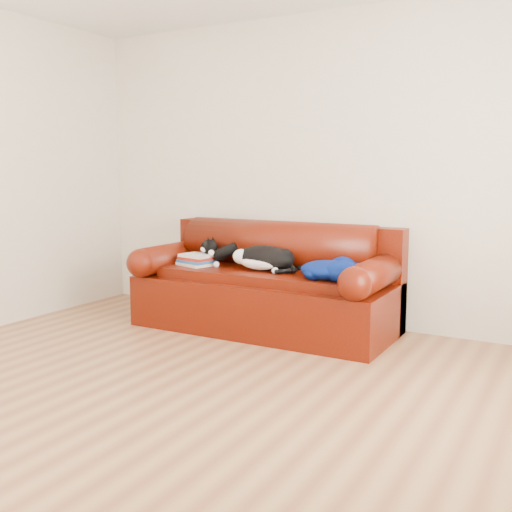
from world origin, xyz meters
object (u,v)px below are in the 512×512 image
at_px(sofa_base, 265,301).
at_px(book_stack, 196,260).
at_px(cat, 263,259).
at_px(blanket, 331,269).

bearing_deg(sofa_base, book_stack, -170.19).
relative_size(book_stack, cat, 0.47).
bearing_deg(sofa_base, cat, -75.90).
bearing_deg(cat, sofa_base, 97.65).
relative_size(sofa_base, cat, 2.95).
xyz_separation_m(cat, blanket, (0.61, -0.06, -0.03)).
distance_m(sofa_base, cat, 0.36).
xyz_separation_m(sofa_base, book_stack, (-0.60, -0.10, 0.31)).
bearing_deg(cat, book_stack, 178.27).
bearing_deg(book_stack, blanket, -0.56).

